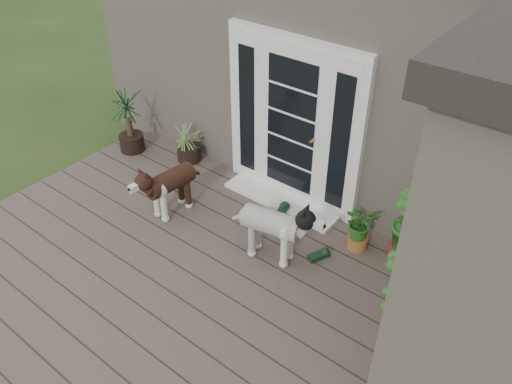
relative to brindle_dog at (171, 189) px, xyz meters
The scene contains 14 objects.
deck 1.58m from the brindle_dog, 40.59° to the right, with size 6.20×4.60×0.12m, color #6B5B4C.
house_main 3.62m from the brindle_dog, 70.39° to the left, with size 7.40×4.00×3.10m, color #665E54.
door_unit 1.70m from the brindle_dog, 51.49° to the left, with size 1.90×0.14×2.15m, color white.
door_step 1.43m from the brindle_dog, 46.35° to the left, with size 1.60×0.40×0.05m, color white.
brindle_dog is the anchor object (origin of this frame).
white_dog 1.48m from the brindle_dog, ahead, with size 0.38×0.88×0.73m, color silver, non-canonical shape.
spider_plant 1.22m from the brindle_dog, 124.58° to the left, with size 0.57×0.57×0.61m, color #79985D, non-canonical shape.
yucca 1.71m from the brindle_dog, 156.60° to the left, with size 0.69×0.69×1.00m, color black, non-canonical shape.
herb_a 2.34m from the brindle_dog, 21.52° to the left, with size 0.38×0.38×0.49m, color #1A5E1A.
herb_b 2.81m from the brindle_dog, 21.00° to the left, with size 0.44×0.44×0.66m, color #275618.
herb_c 3.16m from the brindle_dog, 13.44° to the left, with size 0.35×0.35×0.55m, color #1A5C1F.
sapling 3.17m from the brindle_dog, ahead, with size 0.53×0.53×1.82m, color #164D1A, non-canonical shape.
clog_left 1.42m from the brindle_dog, 35.14° to the left, with size 0.16×0.34×0.10m, color black, non-canonical shape.
clog_right 1.99m from the brindle_dog, 12.27° to the left, with size 0.14×0.29×0.09m, color black, non-canonical shape.
Camera 1 is at (2.82, -1.96, 4.18)m, focal length 35.77 mm.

